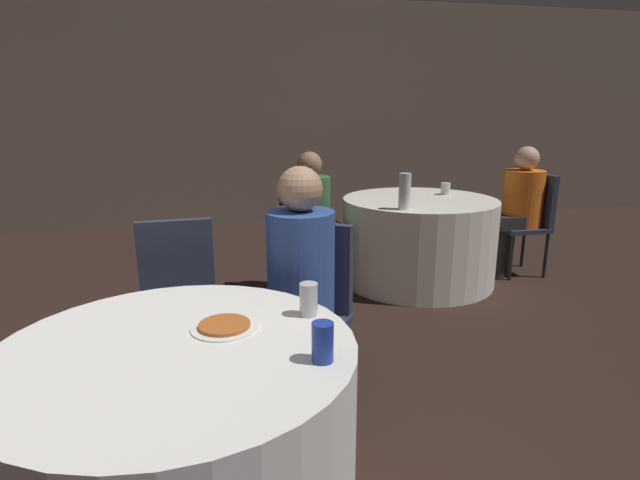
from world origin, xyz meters
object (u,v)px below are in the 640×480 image
Objects in this scene: bottle_far at (405,191)px; chair_near_north at (178,294)px; person_orange_shirt at (515,211)px; soda_can_silver at (309,299)px; table_far at (418,240)px; person_green_jacket at (318,223)px; chair_near_northeast at (310,298)px; chair_far_east at (531,215)px; pizza_plate_near at (224,326)px; chair_far_west at (298,229)px; table_near at (183,446)px; soda_can_blue at (323,342)px; person_blue_shirt at (295,296)px.

chair_near_north is at bearing -147.88° from bottle_far.
soda_can_silver is at bearing 134.60° from person_orange_shirt.
table_far is 0.93m from person_green_jacket.
chair_near_northeast is 1.00× the size of chair_near_north.
pizza_plate_near is at bearing 129.97° from chair_far_east.
chair_near_north reaches higher than table_far.
chair_near_north and chair_far_west have the same top height.
soda_can_silver is at bearing -121.55° from table_far.
chair_far_east is at bearing 87.23° from chair_far_west.
table_far is at bearing -147.07° from chair_near_north.
person_green_jacket is at bearing -130.80° from chair_near_north.
bottle_far is (1.54, 2.00, 0.50)m from table_near.
chair_far_east is 0.17m from person_orange_shirt.
person_orange_shirt is (2.17, 1.61, 0.05)m from chair_near_northeast.
chair_near_north is 7.45× the size of soda_can_blue.
table_near is 0.64m from soda_can_blue.
chair_far_east is at bearing 39.62° from table_near.
table_far is at bearing 52.64° from table_near.
chair_far_east is (2.91, 2.41, 0.18)m from table_near.
person_orange_shirt is 3.48m from soda_can_blue.
chair_far_west is at bearing 74.23° from pizza_plate_near.
person_orange_shirt is at bearing -157.00° from chair_near_north.
chair_far_west reaches higher than table_near.
chair_near_north reaches higher than table_near.
table_near is 0.87m from person_blue_shirt.
chair_far_east is 3.34m from soda_can_silver.
person_orange_shirt is 1.01× the size of person_green_jacket.
person_green_jacket is 4.19× the size of bottle_far.
bottle_far is at bearing 55.45° from person_green_jacket.
person_green_jacket reaches higher than chair_far_west.
person_green_jacket is 9.38× the size of soda_can_silver.
person_green_jacket is 0.74m from bottle_far.
person_green_jacket is 4.97× the size of pizza_plate_near.
person_blue_shirt is 9.90× the size of soda_can_silver.
soda_can_silver is (-0.48, -2.17, 0.21)m from person_green_jacket.
chair_near_northeast is (0.58, 0.80, 0.18)m from table_near.
pizza_plate_near is at bearing 100.28° from chair_near_north.
chair_near_northeast is 0.70m from soda_can_silver.
table_far is at bearing -92.17° from chair_near_northeast.
person_blue_shirt is at bearing -128.40° from bottle_far.
pizza_plate_near is 0.84× the size of bottle_far.
person_orange_shirt is 4.21× the size of bottle_far.
table_near is 1.00× the size of person_orange_shirt.
person_green_jacket is (-1.97, -0.08, 0.03)m from chair_far_east.
table_far is 1.44× the size of chair_near_north.
person_orange_shirt reaches higher than soda_can_blue.
bottle_far reaches higher than soda_can_silver.
person_blue_shirt reaches higher than table_far.
person_green_jacket is (-1.81, -0.08, -0.01)m from person_orange_shirt.
bottle_far is at bearing 52.42° from table_near.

